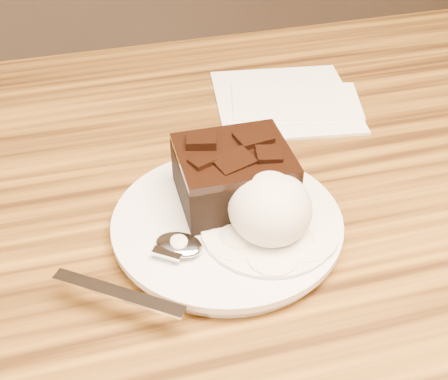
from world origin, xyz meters
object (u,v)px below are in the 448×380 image
object	(u,v)px
spoon	(179,246)
brownie	(234,178)
plate	(227,226)
napkin	(285,100)
ice_cream_scoop	(270,208)

from	to	relation	value
spoon	brownie	bearing A→B (deg)	-12.59
plate	napkin	size ratio (longest dim) A/B	1.27
brownie	ice_cream_scoop	xyz separation A→B (m)	(0.02, -0.05, 0.00)
brownie	spoon	world-z (taller)	brownie
plate	napkin	xyz separation A→B (m)	(0.12, 0.20, -0.00)
ice_cream_scoop	napkin	xyz separation A→B (m)	(0.09, 0.22, -0.04)
brownie	spoon	size ratio (longest dim) A/B	0.60
brownie	napkin	world-z (taller)	brownie
spoon	napkin	xyz separation A→B (m)	(0.17, 0.22, -0.02)
spoon	napkin	world-z (taller)	spoon
ice_cream_scoop	napkin	distance (m)	0.24
spoon	napkin	bearing A→B (deg)	-1.22
brownie	spoon	distance (m)	0.08
napkin	spoon	bearing A→B (deg)	-127.60
brownie	napkin	distance (m)	0.20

